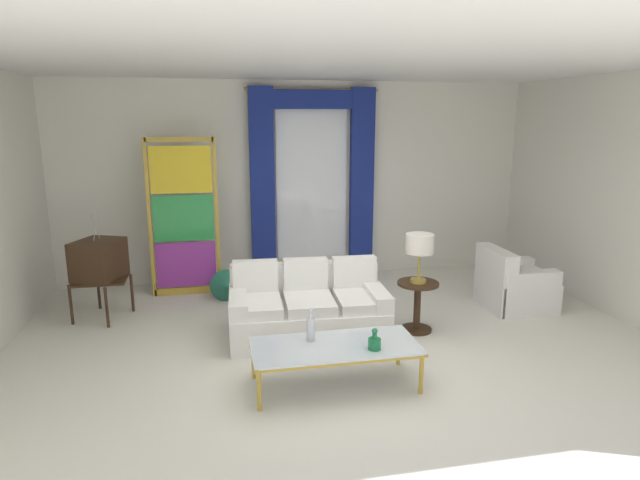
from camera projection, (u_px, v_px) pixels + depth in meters
ground_plane at (345, 355)px, 5.65m from camera, size 16.00×16.00×0.00m
wall_rear at (298, 181)px, 8.23m from camera, size 8.00×0.12×3.00m
wall_right at (621, 196)px, 6.60m from camera, size 0.12×7.00×3.00m
ceiling_slab at (330, 64)px, 5.74m from camera, size 8.00×7.60×0.04m
curtained_window at (313, 166)px, 8.06m from camera, size 2.00×0.17×2.70m
couch_white_long at (307, 309)px, 6.11m from camera, size 1.80×1.01×0.86m
coffee_table at (335, 348)px, 4.91m from camera, size 1.54×0.68×0.41m
bottle_blue_decanter at (374, 342)px, 4.79m from camera, size 0.12×0.12×0.20m
bottle_crystal_tall at (311, 328)px, 4.96m from camera, size 0.08×0.08×0.32m
vintage_tv at (99, 262)px, 6.54m from camera, size 0.70×0.74×1.35m
armchair_white at (512, 286)px, 7.01m from camera, size 0.85×0.85×0.80m
stained_glass_divider at (184, 221)px, 7.36m from camera, size 0.95×0.05×2.20m
peacock_figurine at (226, 287)px, 7.21m from camera, size 0.44×0.60×0.50m
round_side_table at (417, 302)px, 6.21m from camera, size 0.48×0.48×0.59m
table_lamp_brass at (420, 246)px, 6.06m from camera, size 0.32×0.32×0.57m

